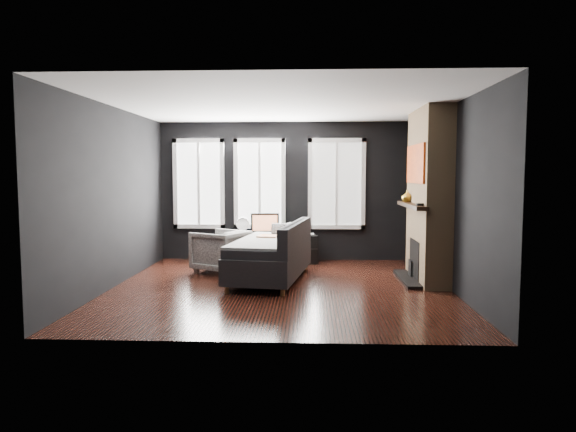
{
  "coord_description": "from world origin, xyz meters",
  "views": [
    {
      "loc": [
        0.44,
        -7.54,
        1.7
      ],
      "look_at": [
        0.1,
        0.3,
        1.05
      ],
      "focal_mm": 32.0,
      "sensor_mm": 36.0,
      "label": 1
    }
  ],
  "objects_px": {
    "sofa": "(270,251)",
    "mug": "(298,232)",
    "media_console": "(276,249)",
    "armchair": "(221,249)",
    "book": "(305,229)",
    "monitor": "(265,223)",
    "mantel_vase": "(407,196)"
  },
  "relations": [
    {
      "from": "armchair",
      "to": "mantel_vase",
      "type": "bearing_deg",
      "value": 115.49
    },
    {
      "from": "armchair",
      "to": "mantel_vase",
      "type": "relative_size",
      "value": 4.16
    },
    {
      "from": "armchair",
      "to": "mantel_vase",
      "type": "height_order",
      "value": "mantel_vase"
    },
    {
      "from": "sofa",
      "to": "monitor",
      "type": "relative_size",
      "value": 4.07
    },
    {
      "from": "monitor",
      "to": "mug",
      "type": "xyz_separation_m",
      "value": [
        0.63,
        0.07,
        -0.18
      ]
    },
    {
      "from": "armchair",
      "to": "mantel_vase",
      "type": "xyz_separation_m",
      "value": [
        3.15,
        -0.11,
        0.92
      ]
    },
    {
      "from": "armchair",
      "to": "mug",
      "type": "distance_m",
      "value": 1.64
    },
    {
      "from": "mug",
      "to": "mantel_vase",
      "type": "height_order",
      "value": "mantel_vase"
    },
    {
      "from": "book",
      "to": "armchair",
      "type": "bearing_deg",
      "value": -143.18
    },
    {
      "from": "sofa",
      "to": "mug",
      "type": "bearing_deg",
      "value": 83.97
    },
    {
      "from": "mug",
      "to": "book",
      "type": "relative_size",
      "value": 0.58
    },
    {
      "from": "sofa",
      "to": "armchair",
      "type": "relative_size",
      "value": 2.72
    },
    {
      "from": "armchair",
      "to": "sofa",
      "type": "bearing_deg",
      "value": 82.54
    },
    {
      "from": "armchair",
      "to": "book",
      "type": "distance_m",
      "value": 1.83
    },
    {
      "from": "mug",
      "to": "mantel_vase",
      "type": "distance_m",
      "value": 2.24
    },
    {
      "from": "sofa",
      "to": "mug",
      "type": "height_order",
      "value": "sofa"
    },
    {
      "from": "media_console",
      "to": "sofa",
      "type": "bearing_deg",
      "value": -97.31
    },
    {
      "from": "sofa",
      "to": "mantel_vase",
      "type": "relative_size",
      "value": 11.33
    },
    {
      "from": "sofa",
      "to": "armchair",
      "type": "distance_m",
      "value": 1.11
    },
    {
      "from": "monitor",
      "to": "mug",
      "type": "distance_m",
      "value": 0.65
    },
    {
      "from": "armchair",
      "to": "media_console",
      "type": "bearing_deg",
      "value": 164.02
    },
    {
      "from": "sofa",
      "to": "book",
      "type": "xyz_separation_m",
      "value": [
        0.55,
        1.72,
        0.17
      ]
    },
    {
      "from": "monitor",
      "to": "book",
      "type": "bearing_deg",
      "value": 7.83
    },
    {
      "from": "sofa",
      "to": "mug",
      "type": "distance_m",
      "value": 1.64
    },
    {
      "from": "book",
      "to": "mug",
      "type": "bearing_deg",
      "value": -136.5
    },
    {
      "from": "book",
      "to": "sofa",
      "type": "bearing_deg",
      "value": -107.62
    },
    {
      "from": "mug",
      "to": "book",
      "type": "height_order",
      "value": "book"
    },
    {
      "from": "armchair",
      "to": "monitor",
      "type": "relative_size",
      "value": 1.5
    },
    {
      "from": "monitor",
      "to": "mantel_vase",
      "type": "relative_size",
      "value": 2.78
    },
    {
      "from": "sofa",
      "to": "media_console",
      "type": "bearing_deg",
      "value": 98.89
    },
    {
      "from": "media_console",
      "to": "monitor",
      "type": "xyz_separation_m",
      "value": [
        -0.2,
        -0.06,
        0.51
      ]
    },
    {
      "from": "book",
      "to": "mantel_vase",
      "type": "relative_size",
      "value": 1.14
    }
  ]
}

